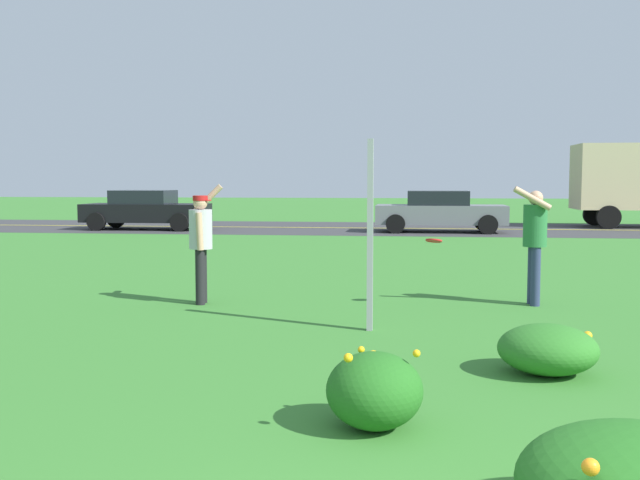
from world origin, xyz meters
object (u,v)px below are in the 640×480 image
sign_post_near_path (370,235)px  car_gray_center_left (440,211)px  person_catcher_green_shirt (534,236)px  car_black_leftmost (146,210)px  frisbee_red (434,241)px  person_thrower_red_cap_gray_shirt (201,238)px

sign_post_near_path → car_gray_center_left: size_ratio=0.52×
person_catcher_green_shirt → car_black_leftmost: 19.16m
sign_post_near_path → car_black_leftmost: bearing=118.2°
frisbee_red → car_black_leftmost: (-10.14, 15.56, -0.22)m
sign_post_near_path → person_catcher_green_shirt: size_ratio=1.33×
sign_post_near_path → person_thrower_red_cap_gray_shirt: sign_post_near_path is taller
sign_post_near_path → car_black_leftmost: sign_post_near_path is taller
person_thrower_red_cap_gray_shirt → person_catcher_green_shirt: size_ratio=1.01×
person_thrower_red_cap_gray_shirt → car_gray_center_left: person_thrower_red_cap_gray_shirt is taller
frisbee_red → car_gray_center_left: size_ratio=0.05×
person_catcher_green_shirt → sign_post_near_path: bearing=-136.6°
sign_post_near_path → person_catcher_green_shirt: 3.12m
person_thrower_red_cap_gray_shirt → frisbee_red: (3.39, 0.20, -0.03)m
car_black_leftmost → car_gray_center_left: (10.74, 0.00, 0.00)m
car_black_leftmost → car_gray_center_left: bearing=0.0°
sign_post_near_path → frisbee_red: 2.02m
person_catcher_green_shirt → frisbee_red: 1.49m
car_gray_center_left → person_catcher_green_shirt: bearing=-86.8°
person_thrower_red_cap_gray_shirt → person_catcher_green_shirt: bearing=6.0°
person_thrower_red_cap_gray_shirt → car_gray_center_left: 16.26m
car_gray_center_left → person_thrower_red_cap_gray_shirt: bearing=-104.2°
car_black_leftmost → person_catcher_green_shirt: bearing=-52.7°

